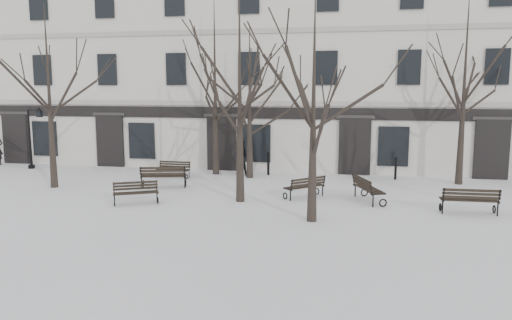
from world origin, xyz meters
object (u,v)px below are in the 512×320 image
(bench_3, at_px, (173,169))
(tree_1, at_px, (240,67))
(bench_5, at_px, (367,188))
(bench_4, at_px, (305,186))
(lamp_post, at_px, (33,133))
(bench_1, at_px, (163,176))
(bench_2, at_px, (469,200))
(bench_0, at_px, (136,192))
(tree_2, at_px, (314,83))
(tree_0, at_px, (48,74))

(bench_3, bearing_deg, tree_1, -42.52)
(bench_5, bearing_deg, bench_4, 64.86)
(bench_3, distance_m, lamp_post, 8.70)
(bench_4, height_order, lamp_post, lamp_post)
(tree_1, bearing_deg, bench_5, 10.89)
(bench_1, xyz_separation_m, lamp_post, (-8.96, 3.64, 1.40))
(bench_3, distance_m, bench_5, 9.89)
(bench_2, bearing_deg, tree_1, -4.23)
(bench_0, relative_size, bench_2, 0.90)
(tree_2, xyz_separation_m, bench_0, (-6.83, 1.17, -4.11))
(tree_1, bearing_deg, lamp_post, 156.74)
(tree_0, height_order, bench_5, tree_0)
(tree_0, relative_size, bench_5, 3.85)
(bench_3, bearing_deg, tree_0, -140.79)
(tree_2, xyz_separation_m, bench_4, (-0.58, 3.49, -4.09))
(bench_2, distance_m, bench_3, 13.61)
(tree_1, relative_size, bench_3, 5.03)
(bench_3, bearing_deg, bench_5, -18.13)
(bench_1, distance_m, bench_4, 6.42)
(bench_0, relative_size, bench_4, 1.06)
(bench_2, xyz_separation_m, bench_5, (-3.49, 1.30, 0.01))
(tree_1, xyz_separation_m, bench_5, (4.86, 0.94, -4.66))
(tree_2, distance_m, bench_1, 9.10)
(tree_0, height_order, bench_2, tree_0)
(tree_0, xyz_separation_m, bench_2, (17.14, -1.43, -4.46))
(bench_2, bearing_deg, bench_3, -22.08)
(bench_4, xyz_separation_m, bench_5, (2.43, -0.19, 0.06))
(tree_1, xyz_separation_m, bench_3, (-4.41, 4.37, -4.75))
(bench_1, xyz_separation_m, bench_4, (6.37, -0.78, -0.07))
(bench_1, xyz_separation_m, bench_5, (8.80, -0.97, -0.01))
(lamp_post, bearing_deg, bench_3, -7.90)
(tree_2, relative_size, bench_5, 3.53)
(bench_4, distance_m, lamp_post, 16.03)
(tree_0, relative_size, tree_2, 1.09)
(bench_0, bearing_deg, bench_2, -23.45)
(tree_1, relative_size, bench_0, 4.75)
(tree_2, height_order, bench_2, tree_2)
(tree_2, bearing_deg, bench_5, 60.76)
(tree_1, height_order, bench_1, tree_1)
(tree_0, distance_m, bench_4, 12.09)
(tree_1, height_order, bench_2, tree_1)
(bench_1, bearing_deg, bench_2, 154.79)
(bench_1, distance_m, bench_5, 8.86)
(tree_0, relative_size, bench_1, 3.80)
(bench_5, relative_size, lamp_post, 0.61)
(bench_5, bearing_deg, bench_1, 63.05)
(tree_1, xyz_separation_m, bench_4, (2.43, 1.13, -4.72))
(tree_0, relative_size, bench_3, 4.82)
(tree_0, distance_m, bench_0, 7.09)
(bench_4, bearing_deg, bench_1, -51.81)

